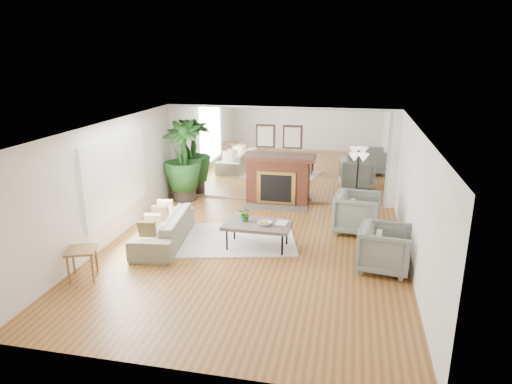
% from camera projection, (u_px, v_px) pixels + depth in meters
% --- Properties ---
extents(ground, '(7.00, 7.00, 0.00)m').
position_uv_depth(ground, '(250.00, 255.00, 8.96)').
color(ground, brown).
rests_on(ground, ground).
extents(wall_left, '(0.02, 7.00, 2.50)m').
position_uv_depth(wall_left, '(105.00, 185.00, 9.18)').
color(wall_left, white).
rests_on(wall_left, ground).
extents(wall_right, '(0.02, 7.00, 2.50)m').
position_uv_depth(wall_right, '(416.00, 205.00, 8.00)').
color(wall_right, white).
rests_on(wall_right, ground).
extents(wall_back, '(6.00, 0.02, 2.50)m').
position_uv_depth(wall_back, '(279.00, 155.00, 11.86)').
color(wall_back, white).
rests_on(wall_back, ground).
extents(mirror_panel, '(5.40, 0.04, 2.40)m').
position_uv_depth(mirror_panel, '(279.00, 155.00, 11.84)').
color(mirror_panel, silver).
rests_on(mirror_panel, wall_back).
extents(window_panel, '(0.04, 2.40, 1.50)m').
position_uv_depth(window_panel, '(116.00, 175.00, 9.52)').
color(window_panel, '#B2E09E').
rests_on(window_panel, wall_left).
extents(fireplace, '(1.85, 0.83, 2.05)m').
position_uv_depth(fireplace, '(277.00, 179.00, 11.81)').
color(fireplace, brown).
rests_on(fireplace, ground).
extents(area_rug, '(2.95, 2.41, 0.03)m').
position_uv_depth(area_rug, '(233.00, 239.00, 9.69)').
color(area_rug, silver).
rests_on(area_rug, ground).
extents(coffee_table, '(1.35, 0.80, 0.54)m').
position_uv_depth(coffee_table, '(257.00, 226.00, 9.13)').
color(coffee_table, '#585045').
rests_on(coffee_table, ground).
extents(sofa, '(1.10, 2.23, 0.63)m').
position_uv_depth(sofa, '(163.00, 229.00, 9.45)').
color(sofa, gray).
rests_on(sofa, ground).
extents(armchair_back, '(1.07, 1.05, 0.89)m').
position_uv_depth(armchair_back, '(357.00, 213.00, 10.00)').
color(armchair_back, gray).
rests_on(armchair_back, ground).
extents(armchair_front, '(1.03, 1.00, 0.83)m').
position_uv_depth(armchair_front, '(385.00, 249.00, 8.23)').
color(armchair_front, gray).
rests_on(armchair_front, ground).
extents(side_table, '(0.63, 0.63, 0.56)m').
position_uv_depth(side_table, '(81.00, 254.00, 7.90)').
color(side_table, brown).
rests_on(side_table, ground).
extents(potted_ficus, '(1.04, 1.04, 2.13)m').
position_uv_depth(potted_ficus, '(183.00, 159.00, 11.98)').
color(potted_ficus, black).
rests_on(potted_ficus, ground).
extents(floor_lamp, '(0.48, 0.27, 1.48)m').
position_uv_depth(floor_lamp, '(359.00, 162.00, 11.05)').
color(floor_lamp, black).
rests_on(floor_lamp, ground).
extents(tabletop_plant, '(0.30, 0.27, 0.31)m').
position_uv_depth(tabletop_plant, '(246.00, 214.00, 9.20)').
color(tabletop_plant, '#255921').
rests_on(tabletop_plant, coffee_table).
extents(fruit_bowl, '(0.31, 0.31, 0.07)m').
position_uv_depth(fruit_bowl, '(265.00, 223.00, 9.02)').
color(fruit_bowl, brown).
rests_on(fruit_bowl, coffee_table).
extents(book, '(0.26, 0.33, 0.02)m').
position_uv_depth(book, '(276.00, 222.00, 9.13)').
color(book, brown).
rests_on(book, coffee_table).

